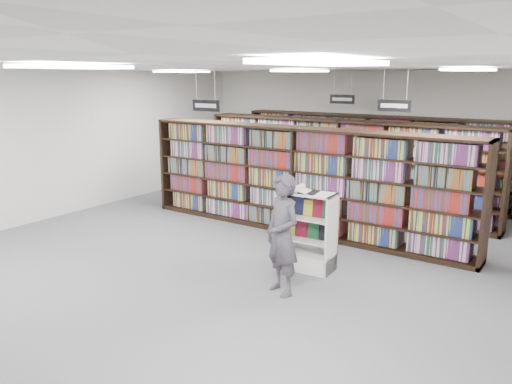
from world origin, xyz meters
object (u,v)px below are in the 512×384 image
Objects in this scene: endcap_display at (307,242)px; open_book at (300,190)px; bookshelf_row_near at (298,180)px; shopper at (282,235)px.

open_book is at bearing -151.63° from endcap_display.
shopper is (1.28, -2.70, -0.18)m from bookshelf_row_near.
bookshelf_row_near is 4.03× the size of shopper.
endcap_display is at bearing -56.16° from bookshelf_row_near.
bookshelf_row_near is 2.99m from shopper.
shopper is (0.17, -1.04, 0.42)m from endcap_display.
shopper reaches higher than open_book.
endcap_display is (1.11, -1.66, -0.60)m from bookshelf_row_near.
endcap_display is at bearing 23.91° from open_book.
bookshelf_row_near is at bearing 139.65° from shopper.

